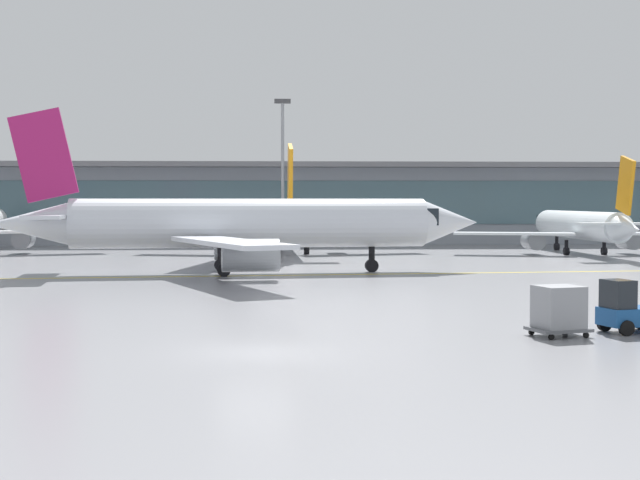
{
  "coord_description": "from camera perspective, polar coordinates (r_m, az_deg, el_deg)",
  "views": [
    {
      "loc": [
        0.85,
        -31.53,
        5.2
      ],
      "look_at": [
        3.15,
        19.59,
        3.0
      ],
      "focal_mm": 51.92,
      "sensor_mm": 36.0,
      "label": 1
    }
  ],
  "objects": [
    {
      "name": "taxiway_centreline_stripe",
      "position": [
        63.91,
        -4.33,
        -2.21
      ],
      "size": [
        109.39,
        12.27,
        0.01
      ],
      "primitive_type": "cube",
      "rotation": [
        0.0,
        0.0,
        0.11
      ],
      "color": "yellow",
      "rests_on": "ground_plane"
    },
    {
      "name": "terminal_concourse",
      "position": [
        111.12,
        -3.02,
        2.31
      ],
      "size": [
        187.46,
        11.0,
        9.6
      ],
      "color": "#8C939E",
      "rests_on": "ground_plane"
    },
    {
      "name": "apron_light_mast_1",
      "position": [
        102.57,
        -2.32,
        4.52
      ],
      "size": [
        1.8,
        0.36,
        16.38
      ],
      "color": "gray",
      "rests_on": "ground_plane"
    },
    {
      "name": "taxiing_regional_jet",
      "position": [
        65.69,
        -4.67,
        0.94
      ],
      "size": [
        34.9,
        32.26,
        11.55
      ],
      "rotation": [
        0.0,
        0.0,
        0.11
      ],
      "color": "silver",
      "rests_on": "ground_plane"
    },
    {
      "name": "baggage_tug",
      "position": [
        38.33,
        18.51,
        -4.12
      ],
      "size": [
        2.88,
        2.18,
        2.1
      ],
      "rotation": [
        0.0,
        0.0,
        0.27
      ],
      "color": "#194C8C",
      "rests_on": "ground_plane"
    },
    {
      "name": "cargo_dolly_lead",
      "position": [
        36.5,
        14.5,
        -4.14
      ],
      "size": [
        2.45,
        2.11,
        1.94
      ],
      "rotation": [
        0.0,
        0.0,
        0.27
      ],
      "color": "#595B60",
      "rests_on": "ground_plane"
    },
    {
      "name": "gate_airplane_3",
      "position": [
        92.63,
        15.79,
        0.83
      ],
      "size": [
        25.34,
        27.2,
        9.02
      ],
      "rotation": [
        0.0,
        0.0,
        1.59
      ],
      "color": "white",
      "rests_on": "ground_plane"
    },
    {
      "name": "gate_airplane_2",
      "position": [
        90.23,
        -2.19,
        1.08
      ],
      "size": [
        28.27,
        30.37,
        10.07
      ],
      "rotation": [
        0.0,
        0.0,
        1.6
      ],
      "color": "white",
      "rests_on": "ground_plane"
    },
    {
      "name": "ground_plane",
      "position": [
        31.97,
        -4.1,
        -6.91
      ],
      "size": [
        400.0,
        400.0,
        0.0
      ],
      "primitive_type": "plane",
      "color": "gray"
    }
  ]
}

